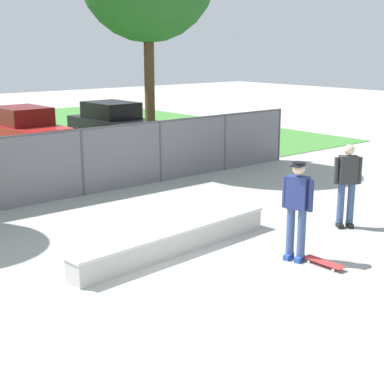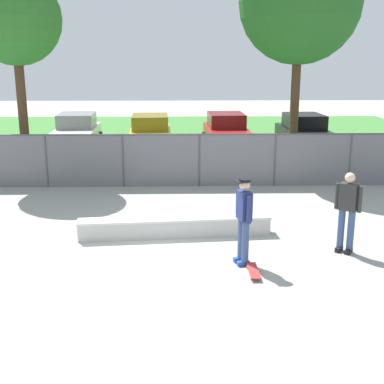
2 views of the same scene
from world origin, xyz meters
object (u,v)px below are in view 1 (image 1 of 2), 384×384
skateboarder (297,206)px  skateboard (324,262)px  car_black (113,123)px  concrete_ledge (175,240)px  bystander (347,182)px  car_red (24,129)px

skateboarder → skateboard: skateboarder is taller
car_black → skateboarder: bearing=-108.3°
concrete_ledge → skateboard: size_ratio=5.86×
car_black → concrete_ledge: bearing=-116.8°
car_black → bystander: bystander is taller
car_red → car_black: bearing=-7.1°
car_red → bystander: size_ratio=2.35×
concrete_ledge → car_black: (5.86, 11.60, 0.60)m
concrete_ledge → skateboarder: (1.44, -1.73, 0.80)m
car_red → concrete_ledge: bearing=-100.8°
skateboarder → car_black: 14.05m
skateboarder → bystander: 2.43m
skateboarder → car_red: 13.81m
car_red → bystander: 13.25m
car_red → bystander: bystander is taller
concrete_ledge → car_black: 13.01m
bystander → car_red: bearing=96.5°
skateboarder → bystander: bearing=14.6°
skateboarder → car_red: size_ratio=0.43×
skateboard → car_black: bearing=72.9°
concrete_ledge → bystander: bystander is taller
concrete_ledge → car_black: car_black is taller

